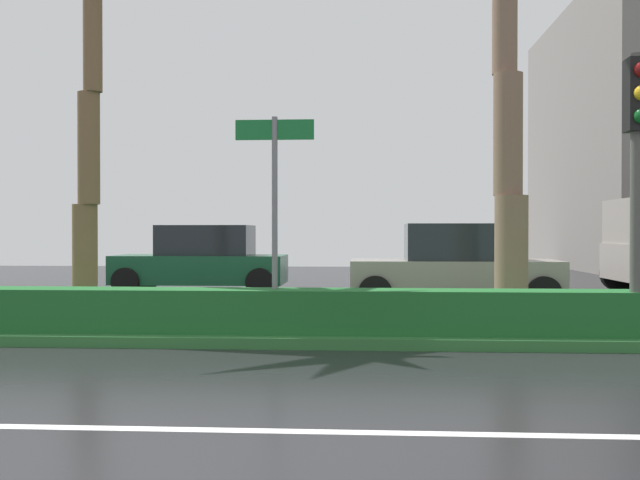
% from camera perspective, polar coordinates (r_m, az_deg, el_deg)
% --- Properties ---
extents(ground_plane, '(90.00, 42.00, 0.10)m').
position_cam_1_polar(ground_plane, '(12.92, -2.28, -6.48)').
color(ground_plane, black).
extents(near_lane_divider_stripe, '(81.00, 0.14, 0.01)m').
position_cam_1_polar(near_lane_divider_stripe, '(6.10, -9.30, -14.00)').
color(near_lane_divider_stripe, white).
rests_on(near_lane_divider_stripe, ground_plane).
extents(median_strip, '(85.50, 4.00, 0.15)m').
position_cam_1_polar(median_strip, '(11.92, -2.78, -6.47)').
color(median_strip, '#2D6B33').
rests_on(median_strip, ground_plane).
extents(median_hedge, '(76.50, 0.70, 0.60)m').
position_cam_1_polar(median_hedge, '(10.50, -3.64, -5.38)').
color(median_hedge, '#1E6028').
rests_on(median_hedge, median_strip).
extents(traffic_signal_median_right, '(0.28, 0.43, 3.75)m').
position_cam_1_polar(traffic_signal_median_right, '(10.78, 22.91, 6.87)').
color(traffic_signal_median_right, '#4C4C47').
rests_on(traffic_signal_median_right, median_strip).
extents(street_name_sign, '(1.10, 0.08, 3.00)m').
position_cam_1_polar(street_name_sign, '(10.52, -3.45, 3.52)').
color(street_name_sign, slate).
rests_on(street_name_sign, median_strip).
extents(car_in_traffic_second, '(4.30, 2.02, 1.72)m').
position_cam_1_polar(car_in_traffic_second, '(19.36, -8.91, -1.54)').
color(car_in_traffic_second, '#195133').
rests_on(car_in_traffic_second, ground_plane).
extents(car_in_traffic_third, '(4.30, 2.02, 1.72)m').
position_cam_1_polar(car_in_traffic_third, '(15.99, 10.28, -1.99)').
color(car_in_traffic_third, gray).
rests_on(car_in_traffic_third, ground_plane).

